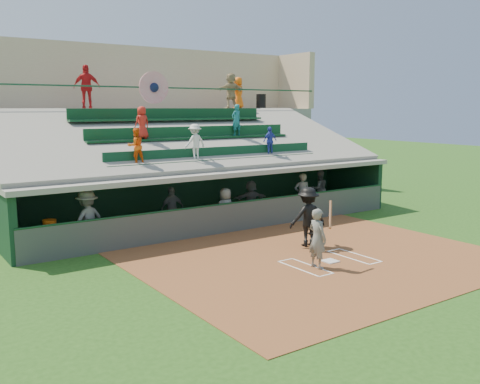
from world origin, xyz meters
TOP-DOWN VIEW (x-y plane):
  - ground at (0.00, 0.00)m, footprint 100.00×100.00m
  - dirt_slab at (0.00, 0.50)m, footprint 11.00×9.00m
  - home_plate at (0.00, 0.00)m, footprint 0.43×0.43m
  - batters_box_chalk at (0.00, 0.00)m, footprint 2.65×1.85m
  - dugout_floor at (0.00, 6.75)m, footprint 16.00×3.50m
  - concourse_slab at (0.00, 13.50)m, footprint 20.00×3.00m
  - grandstand at (-0.01, 10.51)m, footprint 20.40×10.40m
  - batter_at_plate at (-0.77, -0.23)m, footprint 0.85×0.75m
  - catcher at (0.50, 1.24)m, footprint 0.59×0.50m
  - home_umpire at (0.70, 1.83)m, footprint 1.44×1.04m
  - dugout_bench at (0.26, 8.10)m, footprint 14.08×0.51m
  - white_table at (-6.75, 5.86)m, footprint 0.77×0.60m
  - water_cooler at (-6.74, 5.89)m, footprint 0.43×0.43m
  - dugout_player_a at (-5.58, 5.63)m, footprint 1.44×1.12m
  - dugout_player_b at (-1.99, 6.51)m, footprint 1.00×0.47m
  - dugout_player_c at (-0.35, 5.31)m, footprint 0.84×0.59m
  - dugout_player_d at (1.78, 6.60)m, footprint 1.55×0.80m
  - dugout_player_e at (3.78, 5.64)m, footprint 0.80×0.68m
  - dugout_player_f at (5.82, 6.73)m, footprint 1.00×0.87m
  - trash_bin at (7.33, 13.30)m, footprint 0.55×0.55m
  - concourse_staff_a at (-2.82, 13.11)m, footprint 1.27×0.86m
  - concourse_staff_b at (5.38, 12.76)m, footprint 0.96×0.80m
  - concourse_staff_c at (4.55, 12.24)m, footprint 1.76×0.66m

SIDE VIEW (x-z plane):
  - ground at x=0.00m, z-range 0.00..0.00m
  - dirt_slab at x=0.00m, z-range 0.00..0.02m
  - dugout_floor at x=0.00m, z-range 0.00..0.04m
  - batters_box_chalk at x=0.00m, z-range 0.02..0.03m
  - home_plate at x=0.00m, z-range 0.02..0.05m
  - dugout_bench at x=0.26m, z-range 0.04..0.46m
  - white_table at x=-6.75m, z-range 0.04..0.68m
  - catcher at x=0.50m, z-range 0.02..1.10m
  - dugout_player_d at x=1.78m, z-range 0.04..1.64m
  - dugout_player_c at x=-0.35m, z-range 0.04..1.66m
  - dugout_player_b at x=-1.99m, z-range 0.04..1.70m
  - water_cooler at x=-6.74m, z-range 0.68..1.11m
  - dugout_player_f at x=5.82m, z-range 0.04..1.77m
  - batter_at_plate at x=-0.77m, z-range -0.06..1.89m
  - dugout_player_e at x=3.78m, z-range 0.04..1.91m
  - dugout_player_a at x=-5.58m, z-range 0.04..2.00m
  - home_umpire at x=0.70m, z-range 0.02..2.03m
  - grandstand at x=-0.01m, z-range -1.64..6.16m
  - concourse_slab at x=0.00m, z-range 0.00..4.60m
  - trash_bin at x=7.33m, z-range 4.60..5.42m
  - concourse_staff_b at x=5.38m, z-range 4.60..6.29m
  - concourse_staff_c at x=4.55m, z-range 4.60..6.46m
  - concourse_staff_a at x=-2.82m, z-range 4.60..6.61m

